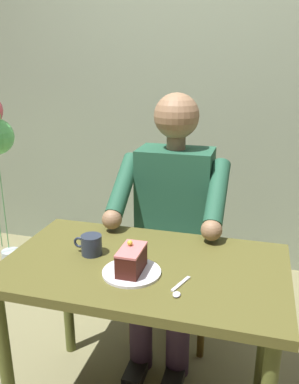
# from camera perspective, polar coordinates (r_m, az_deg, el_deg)

# --- Properties ---
(cafe_rear_panel) EXTENTS (6.40, 0.12, 3.00)m
(cafe_rear_panel) POSITION_cam_1_polar(r_m,az_deg,el_deg) (2.81, 8.27, 19.58)
(cafe_rear_panel) COLOR gray
(cafe_rear_panel) RESTS_ON ground
(dining_table) EXTENTS (1.06, 0.63, 0.70)m
(dining_table) POSITION_cam_1_polar(r_m,az_deg,el_deg) (1.57, -0.78, -13.11)
(dining_table) COLOR brown
(dining_table) RESTS_ON ground
(chair) EXTENTS (0.42, 0.42, 0.92)m
(chair) POSITION_cam_1_polar(r_m,az_deg,el_deg) (2.17, 4.03, -6.74)
(chair) COLOR brown
(chair) RESTS_ON ground
(seated_person) EXTENTS (0.53, 0.58, 1.29)m
(seated_person) POSITION_cam_1_polar(r_m,az_deg,el_deg) (1.95, 3.12, -4.31)
(seated_person) COLOR #21523A
(seated_person) RESTS_ON ground
(dessert_plate) EXTENTS (0.21, 0.21, 0.01)m
(dessert_plate) POSITION_cam_1_polar(r_m,az_deg,el_deg) (1.46, -2.57, -11.36)
(dessert_plate) COLOR white
(dessert_plate) RESTS_ON dining_table
(cake_slice) EXTENTS (0.08, 0.14, 0.11)m
(cake_slice) POSITION_cam_1_polar(r_m,az_deg,el_deg) (1.43, -2.60, -9.62)
(cake_slice) COLOR #3F1811
(cake_slice) RESTS_ON dessert_plate
(coffee_cup) EXTENTS (0.12, 0.08, 0.08)m
(coffee_cup) POSITION_cam_1_polar(r_m,az_deg,el_deg) (1.59, -8.34, -7.41)
(coffee_cup) COLOR #252D3D
(coffee_cup) RESTS_ON dining_table
(dessert_spoon) EXTENTS (0.05, 0.14, 0.01)m
(dessert_spoon) POSITION_cam_1_polar(r_m,az_deg,el_deg) (1.36, 4.18, -13.70)
(dessert_spoon) COLOR silver
(dessert_spoon) RESTS_ON dining_table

